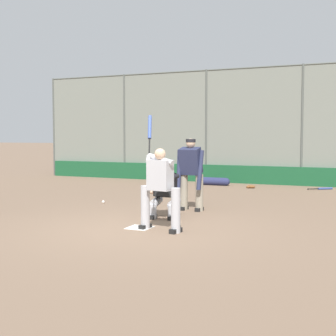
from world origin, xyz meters
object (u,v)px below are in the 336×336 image
at_px(spare_bat_near_backstop, 166,181).
at_px(umpire_home, 191,172).
at_px(fielding_glove_on_dirt, 251,187).
at_px(baseball_loose, 103,202).
at_px(spare_bat_third_base_side, 323,189).
at_px(catcher_behind_plate, 165,189).
at_px(equipment_bag_dugout_side, 213,181).
at_px(batter_at_plate, 160,186).

bearing_deg(spare_bat_near_backstop, umpire_home, -114.31).
height_order(fielding_glove_on_dirt, baseball_loose, fielding_glove_on_dirt).
height_order(spare_bat_third_base_side, baseball_loose, baseball_loose).
bearing_deg(fielding_glove_on_dirt, spare_bat_third_base_side, -166.65).
distance_m(spare_bat_third_base_side, fielding_glove_on_dirt, 2.26).
height_order(catcher_behind_plate, spare_bat_third_base_side, catcher_behind_plate).
height_order(spare_bat_near_backstop, fielding_glove_on_dirt, fielding_glove_on_dirt).
relative_size(fielding_glove_on_dirt, equipment_bag_dugout_side, 0.25).
distance_m(umpire_home, spare_bat_near_backstop, 6.77).
relative_size(spare_bat_near_backstop, fielding_glove_on_dirt, 2.53).
relative_size(batter_at_plate, baseball_loose, 28.26).
xyz_separation_m(catcher_behind_plate, spare_bat_third_base_side, (-2.54, -6.63, -0.57)).
bearing_deg(catcher_behind_plate, spare_bat_near_backstop, -73.10).
xyz_separation_m(catcher_behind_plate, spare_bat_near_backstop, (3.02, -6.99, -0.57)).
bearing_deg(catcher_behind_plate, umpire_home, -105.51).
relative_size(catcher_behind_plate, spare_bat_near_backstop, 1.58).
xyz_separation_m(spare_bat_third_base_side, baseball_loose, (4.80, 5.34, 0.00)).
relative_size(catcher_behind_plate, fielding_glove_on_dirt, 4.02).
relative_size(umpire_home, equipment_bag_dugout_side, 1.41).
height_order(spare_bat_near_backstop, spare_bat_third_base_side, same).
distance_m(batter_at_plate, umpire_home, 2.31).
bearing_deg(fielding_glove_on_dirt, catcher_behind_plate, 86.80).
distance_m(spare_bat_near_backstop, spare_bat_third_base_side, 5.58).
xyz_separation_m(catcher_behind_plate, fielding_glove_on_dirt, (-0.34, -6.11, -0.55)).
xyz_separation_m(batter_at_plate, spare_bat_near_backstop, (3.47, -8.20, -0.77)).
distance_m(umpire_home, equipment_bag_dugout_side, 5.62).
height_order(batter_at_plate, spare_bat_third_base_side, batter_at_plate).
relative_size(umpire_home, fielding_glove_on_dirt, 5.66).
relative_size(catcher_behind_plate, spare_bat_third_base_side, 1.62).
bearing_deg(spare_bat_third_base_side, baseball_loose, -169.18).
distance_m(umpire_home, spare_bat_third_base_side, 6.09).
xyz_separation_m(umpire_home, spare_bat_third_base_side, (-2.37, -5.55, -0.84)).
bearing_deg(spare_bat_third_base_side, equipment_bag_dugout_side, 144.56).
xyz_separation_m(batter_at_plate, spare_bat_third_base_side, (-2.09, -7.84, -0.77)).
bearing_deg(spare_bat_third_base_side, catcher_behind_plate, -148.17).
bearing_deg(batter_at_plate, spare_bat_near_backstop, -56.94).
distance_m(spare_bat_third_base_side, baseball_loose, 7.18).
height_order(catcher_behind_plate, fielding_glove_on_dirt, catcher_behind_plate).
height_order(spare_bat_third_base_side, fielding_glove_on_dirt, fielding_glove_on_dirt).
relative_size(catcher_behind_plate, baseball_loose, 15.70).
relative_size(umpire_home, baseball_loose, 22.12).
xyz_separation_m(batter_at_plate, catcher_behind_plate, (0.45, -1.22, -0.20)).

